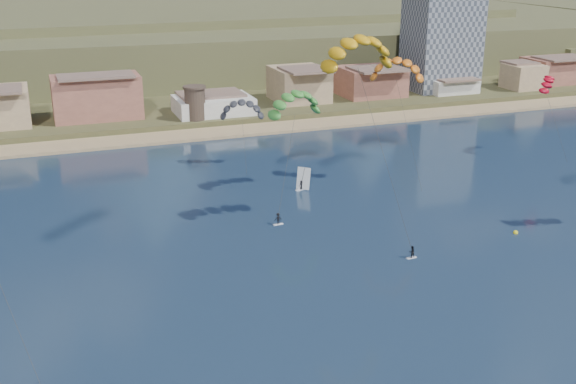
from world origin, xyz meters
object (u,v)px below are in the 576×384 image
(kitesurfer_yellow, at_px, (359,48))
(buoy, at_px, (516,233))
(apartment_tower, at_px, (442,37))
(windsurfer, at_px, (302,183))
(kitesurfer_green, at_px, (295,100))
(watchtower, at_px, (195,103))

(kitesurfer_yellow, relative_size, buoy, 42.04)
(apartment_tower, height_order, kitesurfer_yellow, apartment_tower)
(windsurfer, height_order, buoy, windsurfer)
(kitesurfer_yellow, distance_m, windsurfer, 33.96)
(kitesurfer_green, relative_size, windsurfer, 5.43)
(buoy, bearing_deg, apartment_tower, 64.67)
(windsurfer, xyz_separation_m, buoy, (24.47, -31.83, -1.23))
(watchtower, relative_size, buoy, 10.90)
(kitesurfer_green, height_order, buoy, kitesurfer_green)
(buoy, bearing_deg, windsurfer, 127.55)
(apartment_tower, xyz_separation_m, windsurfer, (-72.20, -68.99, -16.45))
(kitesurfer_yellow, bearing_deg, apartment_tower, 51.35)
(kitesurfer_yellow, height_order, windsurfer, kitesurfer_yellow)
(kitesurfer_yellow, xyz_separation_m, buoy, (23.09, -12.25, -28.94))
(apartment_tower, distance_m, kitesurfer_yellow, 113.96)
(windsurfer, distance_m, buoy, 40.17)
(watchtower, bearing_deg, kitesurfer_yellow, -82.98)
(watchtower, height_order, kitesurfer_green, kitesurfer_green)
(kitesurfer_yellow, xyz_separation_m, kitesurfer_green, (-2.76, 20.00, -11.84))
(apartment_tower, xyz_separation_m, kitesurfer_yellow, (-70.82, -88.57, 11.26))
(apartment_tower, relative_size, watchtower, 3.72)
(watchtower, distance_m, kitesurfer_green, 56.01)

